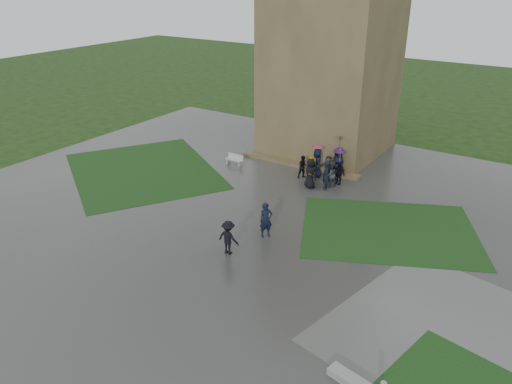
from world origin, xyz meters
The scene contains 10 objects.
ground centered at (0.00, 0.00, 0.00)m, with size 120.00×120.00×0.00m, color black.
plaza centered at (0.00, 2.00, 0.01)m, with size 34.00×34.00×0.02m, color #353532.
lawn_inset_left centered at (-8.50, 4.00, 0.03)m, with size 11.00×9.00×0.01m, color #143412.
lawn_inset_right centered at (8.50, 5.00, 0.03)m, with size 9.00×7.00×0.01m, color #143412.
tower centered at (0.00, 15.00, 9.00)m, with size 8.00×8.00×18.00m, color brown.
tower_plinth centered at (0.00, 10.60, 0.13)m, with size 9.00×0.80×0.22m, color brown.
bench centered at (-3.92, 8.38, 0.41)m, with size 1.31×0.44×0.75m.
visitor_cluster centered at (2.75, 9.21, 1.19)m, with size 3.34×4.00×2.68m.
pedestrian_mid centered at (3.39, 0.88, 0.96)m, with size 0.68×0.45×1.88m, color black.
pedestrian_near centered at (2.77, -1.53, 0.89)m, with size 1.12×0.58×1.73m, color black.
Camera 1 is at (15.34, -18.31, 12.74)m, focal length 35.00 mm.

